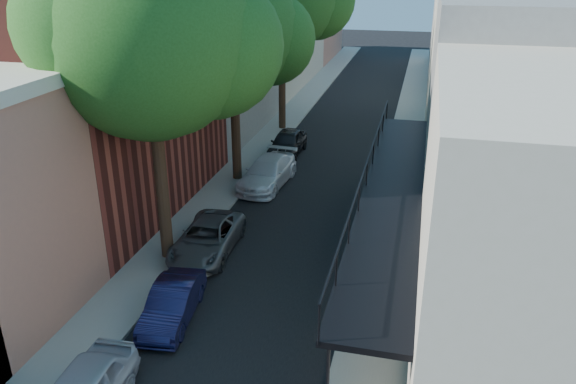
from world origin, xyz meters
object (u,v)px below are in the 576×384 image
Objects in this scene: parked_car_b at (172,303)px; parked_car_e at (287,143)px; oak_mid at (242,32)px; parked_car_c at (207,238)px; parked_car_d at (268,172)px; oak_near at (164,37)px.

parked_car_b is 0.86× the size of parked_car_e.
oak_mid is 7.62m from parked_car_e.
oak_mid reaches higher than parked_car_e.
oak_mid is 2.37× the size of parked_car_c.
parked_car_c is 11.53m from parked_car_e.
parked_car_c reaches higher than parked_car_b.
oak_mid is 13.42m from parked_car_b.
parked_car_d is 1.14× the size of parked_car_e.
oak_mid reaches higher than parked_car_c.
parked_car_e is (-0.27, 15.71, 0.11)m from parked_car_b.
parked_car_d is at bearing -87.57° from parked_car_e.
oak_mid is at bearing 90.17° from parked_car_b.
parked_car_c is (-0.50, 4.18, 0.03)m from parked_car_b.
oak_near is 8.01m from oak_mid.
oak_near reaches higher than parked_car_d.
parked_car_b is at bearing -84.35° from parked_car_d.
oak_mid is 9.93m from parked_car_c.
oak_mid is 6.54m from parked_car_d.
parked_car_e is (-0.15, 4.59, 0.02)m from parked_car_d.
oak_near reaches higher than parked_car_e.
parked_car_b is at bearing -88.39° from parked_car_e.
parked_car_d is at bearing 80.77° from oak_near.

